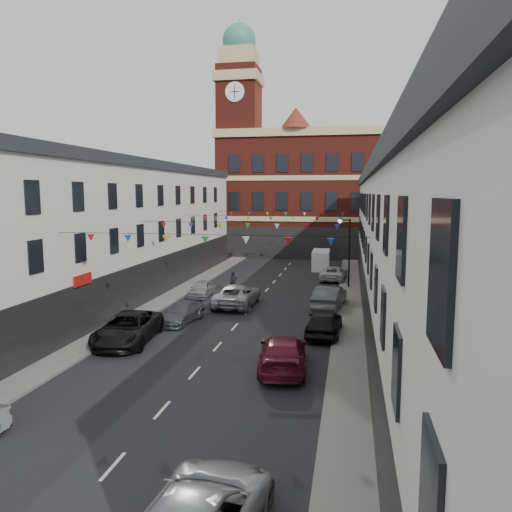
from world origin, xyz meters
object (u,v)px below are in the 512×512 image
Objects in this scene: moving_car at (237,295)px; pedestrian at (233,282)px; car_right_e at (329,297)px; car_right_c at (283,353)px; car_left_d at (181,312)px; car_right_f at (334,273)px; white_van at (321,260)px; car_left_c at (128,328)px; street_lamp at (346,243)px; car_left_e at (202,289)px; car_right_d at (324,322)px.

pedestrian is at bearing -72.32° from moving_car.
car_right_c is at bearing 90.61° from car_right_e.
car_right_f is (9.00, 17.37, 0.04)m from car_left_d.
white_van is (-0.10, 31.16, 0.24)m from car_right_c.
car_left_d is at bearing 67.25° from car_left_c.
car_right_f is (-0.10, 11.69, -0.14)m from car_right_e.
car_left_d is 9.90m from pedestrian.
car_right_e is at bearing 94.76° from car_right_f.
street_lamp is at bearing 110.87° from car_right_f.
moving_car is 3.31× the size of pedestrian.
white_van is (8.43, 16.11, 0.38)m from car_left_e.
car_right_d is at bearing 136.53° from moving_car.
car_left_c is (-11.58, -18.20, -3.10)m from street_lamp.
car_right_d is 0.81× the size of moving_car.
car_right_e is 2.86× the size of pedestrian.
moving_car is (3.49, -2.64, 0.16)m from car_left_e.
car_right_c is 24.63m from car_right_f.
car_right_c is (8.53, -15.05, 0.14)m from car_left_e.
car_right_d is at bearing 11.93° from car_left_c.
street_lamp is 1.36× the size of car_left_d.
car_left_e is 2.15× the size of pedestrian.
car_right_d is (10.53, 3.37, -0.01)m from car_left_c.
car_left_e is at bearing -118.69° from white_van.
car_left_c is 1.19× the size of car_right_f.
white_van reaches higher than pedestrian.
car_right_c is 1.15× the size of car_right_d.
car_right_d is 2.69× the size of pedestrian.
white_van is (7.40, 23.94, 0.38)m from car_left_d.
car_right_e is (10.13, -2.16, 0.18)m from car_left_e.
car_left_e is 18.18m from white_van.
street_lamp is at bearing -89.96° from car_right_e.
car_right_c is at bearing 77.65° from car_right_d.
car_right_c is (8.93, -2.52, -0.03)m from car_left_c.
moving_car is (2.46, 5.20, 0.16)m from car_left_d.
white_van is 2.64× the size of pedestrian.
white_van is at bearing 104.77° from street_lamp.
car_right_f is 6.78m from white_van.
car_right_c is at bearing -61.23° from car_left_e.
car_left_c is 3.33× the size of pedestrian.
car_right_e reaches higher than car_right_d.
moving_car is at bearing -105.85° from white_van.
moving_car reaches higher than car_left_e.
moving_car is at bearing -41.64° from car_right_d.
car_right_f is at bearing 69.83° from car_left_d.
car_right_e is at bearing 39.16° from car_left_d.
street_lamp is 1.28× the size of car_right_d.
street_lamp is at bearing 60.30° from car_left_d.
pedestrian is at bearing -19.75° from car_right_e.
car_left_e is 13.65m from car_right_d.
car_left_e is (-11.18, -5.67, -3.26)m from street_lamp.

